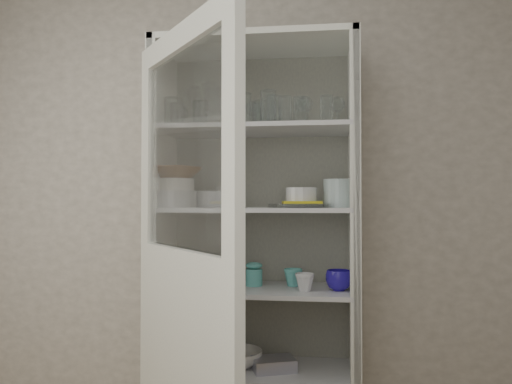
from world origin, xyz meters
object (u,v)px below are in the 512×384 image
Objects in this scene: measuring_cups at (213,284)px; white_canister at (202,272)px; goblet_1 at (252,115)px; cream_bowl at (174,185)px; tin_box at (274,364)px; terracotta_bowl at (174,173)px; cream_dish at (238,358)px; cupboard_door at (183,307)px; glass_platter at (301,206)px; white_ramekin at (301,194)px; goblet_3 at (337,111)px; mug_white at (305,282)px; mug_blue at (339,280)px; teal_jar at (254,276)px; yellow_trivet at (301,202)px; plate_stack_back at (212,199)px; plate_stack_front at (174,199)px; goblet_2 at (305,112)px; goblet_0 at (183,119)px; grey_bowl_stack at (338,193)px; mug_teal at (293,277)px; pantry_cabinet at (258,269)px.

white_canister is at bearing 128.58° from measuring_cups.
goblet_1 is 0.56m from cream_bowl.
tin_box is (0.30, 0.04, -0.39)m from measuring_cups.
goblet_1 is 0.52m from terracotta_bowl.
measuring_cups reaches higher than cream_dish.
cupboard_door is 5.96× the size of glass_platter.
cream_dish is at bearing -115.43° from goblet_1.
measuring_cups is (-0.43, -0.07, -0.44)m from white_ramekin.
cream_dish is (0.19, -0.01, -0.43)m from white_canister.
mug_white is (-0.16, -0.17, -0.85)m from goblet_3.
teal_jar is at bearing -170.11° from mug_blue.
teal_jar is (-0.24, 0.05, -0.36)m from glass_platter.
plate_stack_back is at bearing 167.95° from yellow_trivet.
tin_box is at bearing 0.89° from terracotta_bowl.
goblet_3 reaches higher than plate_stack_front.
tin_box is (0.34, -0.13, -0.81)m from plate_stack_back.
cream_dish is at bearing -28.83° from plate_stack_back.
yellow_trivet is at bearing 3.10° from plate_stack_front.
terracotta_bowl reaches higher than cream_dish.
cupboard_door is 1.18m from goblet_2.
mug_blue is at bearing 90.83° from cupboard_door.
cream_bowl is 1.48× the size of white_canister.
cream_bowl reaches higher than white_canister.
glass_platter is at bearing 0.00° from yellow_trivet.
goblet_0 is 0.45× the size of glass_platter.
grey_bowl_stack is at bearing 93.21° from cupboard_door.
cream_bowl reaches higher than yellow_trivet.
terracotta_bowl is (-0.16, -0.14, 0.13)m from plate_stack_back.
goblet_0 is 1.65× the size of mug_white.
goblet_3 is 1.67× the size of measuring_cups.
cupboard_door is at bearing -69.70° from plate_stack_front.
mug_white is (0.66, -0.04, -0.47)m from cream_bowl.
goblet_2 is 0.17m from goblet_3.
cream_bowl is 0.61m from teal_jar.
cream_bowl reaches higher than measuring_cups.
cupboard_door is 0.64m from teal_jar.
goblet_3 is (0.63, 0.65, 0.88)m from cupboard_door.
cream_bowl is 0.65m from yellow_trivet.
plate_stack_front is 0.82m from grey_bowl_stack.
goblet_0 is at bearing 169.80° from glass_platter.
mug_teal is 1.03× the size of mug_white.
cupboard_door is 12.97× the size of white_ramekin.
goblet_3 is 0.94m from teal_jar.
teal_jar is 0.51× the size of tin_box.
white_ramekin is (0.64, 0.03, -0.11)m from terracotta_bowl.
goblet_3 is 1.08m from white_canister.
pantry_cabinet is at bearing 161.00° from white_ramekin.
measuring_cups is at bearing -51.42° from white_canister.
white_canister is (-0.69, 0.06, 0.02)m from mug_blue.
mug_blue is at bearing 0.03° from plate_stack_front.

